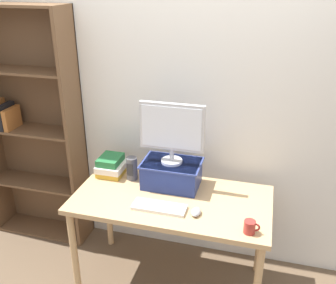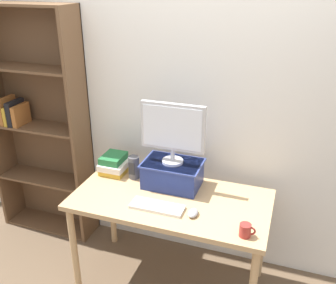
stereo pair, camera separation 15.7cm
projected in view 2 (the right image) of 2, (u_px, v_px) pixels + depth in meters
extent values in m
plane|color=brown|center=(170.00, 281.00, 2.94)|extent=(12.00, 12.00, 0.00)
cube|color=silver|center=(192.00, 104.00, 2.84)|extent=(7.00, 0.08, 2.60)
cube|color=tan|center=(171.00, 200.00, 2.63)|extent=(1.38, 0.70, 0.04)
cylinder|color=tan|center=(74.00, 250.00, 2.72)|extent=(0.05, 0.05, 0.74)
cylinder|color=tan|center=(112.00, 206.00, 3.24)|extent=(0.05, 0.05, 0.74)
cylinder|color=tan|center=(262.00, 238.00, 2.85)|extent=(0.05, 0.05, 0.74)
cube|color=brown|center=(81.00, 134.00, 3.08)|extent=(0.03, 0.28, 2.01)
cube|color=brown|center=(47.00, 122.00, 3.32)|extent=(0.87, 0.01, 2.01)
cube|color=brown|center=(53.00, 223.00, 3.61)|extent=(0.82, 0.27, 0.02)
cube|color=brown|center=(46.00, 178.00, 3.41)|extent=(0.82, 0.27, 0.02)
cube|color=brown|center=(38.00, 126.00, 3.20)|extent=(0.82, 0.27, 0.02)
cube|color=brown|center=(29.00, 68.00, 3.00)|extent=(0.82, 0.27, 0.02)
cube|color=brown|center=(19.00, 4.00, 2.80)|extent=(0.82, 0.27, 0.02)
cube|color=navy|center=(0.00, 113.00, 3.25)|extent=(0.04, 0.20, 0.16)
cube|color=#236B38|center=(4.00, 112.00, 3.23)|extent=(0.04, 0.20, 0.19)
cube|color=#AD662D|center=(7.00, 110.00, 3.21)|extent=(0.03, 0.20, 0.23)
cube|color=gold|center=(12.00, 114.00, 3.21)|extent=(0.03, 0.20, 0.16)
cube|color=black|center=(16.00, 112.00, 3.19)|extent=(0.05, 0.20, 0.21)
cube|color=#AD662D|center=(21.00, 115.00, 3.18)|extent=(0.04, 0.20, 0.18)
cube|color=navy|center=(173.00, 174.00, 2.74)|extent=(0.40, 0.28, 0.19)
cube|color=#334284|center=(173.00, 163.00, 2.71)|extent=(0.43, 0.29, 0.01)
cylinder|color=#B7B7BA|center=(173.00, 161.00, 2.70)|extent=(0.15, 0.15, 0.02)
cylinder|color=#B7B7BA|center=(173.00, 155.00, 2.68)|extent=(0.03, 0.03, 0.08)
cube|color=#B7B7BA|center=(173.00, 127.00, 2.59)|extent=(0.46, 0.04, 0.34)
cube|color=silver|center=(172.00, 128.00, 2.57)|extent=(0.42, 0.00, 0.30)
cube|color=silver|center=(157.00, 207.00, 2.50)|extent=(0.36, 0.13, 0.02)
cube|color=white|center=(157.00, 205.00, 2.49)|extent=(0.34, 0.11, 0.00)
ellipsoid|color=#99999E|center=(193.00, 213.00, 2.42)|extent=(0.06, 0.10, 0.04)
cube|color=gold|center=(115.00, 170.00, 2.95)|extent=(0.19, 0.20, 0.04)
cube|color=silver|center=(115.00, 164.00, 2.94)|extent=(0.20, 0.23, 0.05)
cube|color=#236B38|center=(113.00, 158.00, 2.93)|extent=(0.16, 0.21, 0.05)
cylinder|color=#9E2D28|center=(245.00, 230.00, 2.22)|extent=(0.07, 0.07, 0.08)
torus|color=#9E2D28|center=(251.00, 231.00, 2.21)|extent=(0.06, 0.01, 0.06)
cylinder|color=#4C4C51|center=(134.00, 167.00, 2.85)|extent=(0.08, 0.08, 0.18)
cube|color=#2D2D30|center=(132.00, 169.00, 2.81)|extent=(0.05, 0.00, 0.10)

